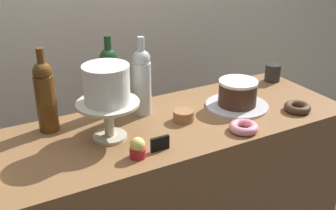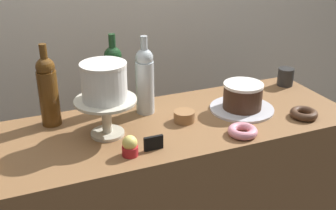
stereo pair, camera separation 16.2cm
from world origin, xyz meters
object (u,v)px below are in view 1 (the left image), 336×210
white_layer_cake (107,84)px  price_sign_chalkboard (160,144)px  chocolate_round_cake (238,93)px  wine_bottle_clear (142,81)px  donut_pink (244,127)px  cookie_stack (184,116)px  donut_chocolate (297,107)px  cake_stand_pedestal (109,114)px  cupcake_lemon (138,148)px  coffee_cup_ceramic (273,73)px  wine_bottle_green (110,79)px  wine_bottle_amber (45,95)px

white_layer_cake → price_sign_chalkboard: bearing=-53.6°
chocolate_round_cake → wine_bottle_clear: 0.42m
donut_pink → cookie_stack: cookie_stack is taller
donut_chocolate → donut_pink: same height
cake_stand_pedestal → donut_chocolate: bearing=-11.2°
cupcake_lemon → coffee_cup_ceramic: (0.89, 0.34, 0.01)m
chocolate_round_cake → cake_stand_pedestal: bearing=-179.7°
white_layer_cake → price_sign_chalkboard: 0.28m
donut_pink → wine_bottle_green: bearing=132.6°
wine_bottle_green → cupcake_lemon: 0.41m
wine_bottle_clear → price_sign_chalkboard: wine_bottle_clear is taller
cookie_stack → price_sign_chalkboard: (-0.19, -0.16, 0.00)m
cupcake_lemon → donut_chocolate: 0.75m
donut_chocolate → coffee_cup_ceramic: size_ratio=1.32×
donut_chocolate → cupcake_lemon: bearing=-178.8°
wine_bottle_amber → donut_chocolate: (0.96, -0.33, -0.13)m
cookie_stack → price_sign_chalkboard: bearing=-139.8°
wine_bottle_green → cookie_stack: wine_bottle_green is taller
chocolate_round_cake → cookie_stack: size_ratio=1.97×
wine_bottle_clear → wine_bottle_green: bearing=144.0°
coffee_cup_ceramic → price_sign_chalkboard: bearing=-157.5°
cupcake_lemon → cookie_stack: (0.28, 0.17, -0.01)m
white_layer_cake → wine_bottle_green: wine_bottle_green is taller
donut_chocolate → cookie_stack: bearing=162.0°
wine_bottle_amber → donut_pink: (0.65, -0.37, -0.13)m
wine_bottle_clear → cupcake_lemon: (-0.17, -0.31, -0.11)m
white_layer_cake → cupcake_lemon: 0.25m
cookie_stack → coffee_cup_ceramic: 0.64m
cupcake_lemon → donut_pink: size_ratio=0.66×
wine_bottle_clear → donut_pink: bearing=-50.9°
cupcake_lemon → donut_pink: bearing=-2.8°
coffee_cup_ceramic → cupcake_lemon: bearing=-159.2°
wine_bottle_green → donut_pink: size_ratio=2.91×
cupcake_lemon → donut_pink: (0.43, -0.02, -0.02)m
cake_stand_pedestal → cupcake_lemon: size_ratio=3.08×
cake_stand_pedestal → donut_chocolate: (0.78, -0.15, -0.08)m
cookie_stack → white_layer_cake: bearing=179.5°
wine_bottle_clear → donut_chocolate: size_ratio=2.91×
wine_bottle_green → cake_stand_pedestal: bearing=-112.9°
cupcake_lemon → price_sign_chalkboard: 0.09m
donut_pink → white_layer_cake: bearing=157.8°
white_layer_cake → wine_bottle_clear: bearing=35.1°
cake_stand_pedestal → cookie_stack: size_ratio=2.73×
wine_bottle_clear → chocolate_round_cake: bearing=-19.7°
cake_stand_pedestal → wine_bottle_clear: bearing=35.1°
cookie_stack → coffee_cup_ceramic: size_ratio=0.99×
wine_bottle_clear → coffee_cup_ceramic: size_ratio=3.83×
chocolate_round_cake → cookie_stack: chocolate_round_cake is taller
wine_bottle_amber → donut_pink: bearing=-29.5°
price_sign_chalkboard → wine_bottle_clear: bearing=75.6°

